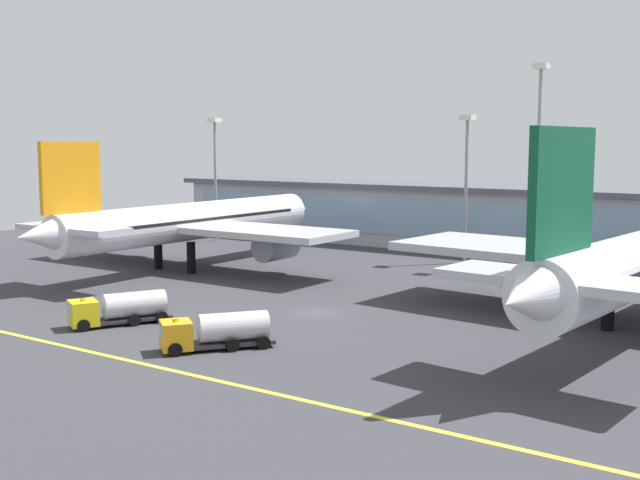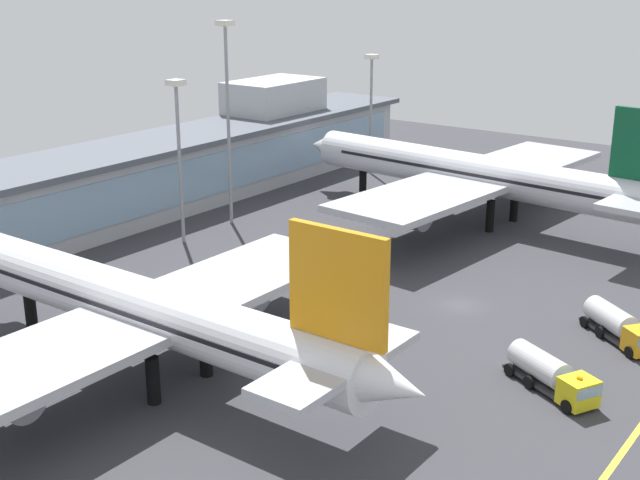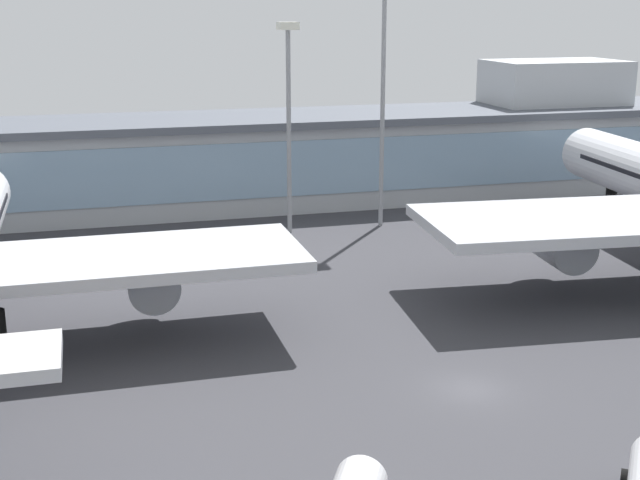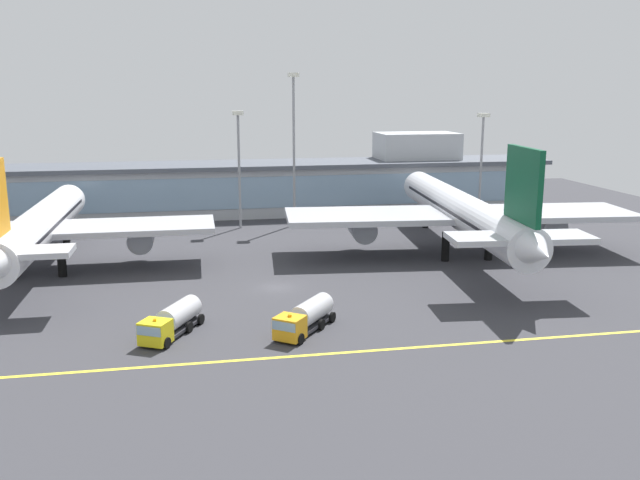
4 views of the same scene
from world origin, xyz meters
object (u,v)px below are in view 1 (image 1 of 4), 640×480
(apron_light_mast_west, at_px, (466,164))
(apron_light_mast_east, at_px, (215,159))
(fuel_tanker_truck, at_px, (213,331))
(apron_light_mast_far_east, at_px, (539,138))
(baggage_tug_near, at_px, (117,309))
(airliner_near_left, at_px, (190,223))

(apron_light_mast_west, distance_m, apron_light_mast_east, 44.85)
(fuel_tanker_truck, xyz_separation_m, apron_light_mast_east, (-47.22, 52.83, 12.21))
(apron_light_mast_east, distance_m, apron_light_mast_far_east, 54.61)
(fuel_tanker_truck, height_order, baggage_tug_near, same)
(apron_light_mast_far_east, bearing_deg, baggage_tug_near, -110.99)
(apron_light_mast_far_east, bearing_deg, apron_light_mast_east, -178.55)
(fuel_tanker_truck, bearing_deg, airliner_near_left, -96.52)
(airliner_near_left, xyz_separation_m, apron_light_mast_far_east, (37.57, 25.11, 11.00))
(apron_light_mast_east, relative_size, apron_light_mast_far_east, 0.77)
(fuel_tanker_truck, relative_size, baggage_tug_near, 0.95)
(airliner_near_left, height_order, apron_light_mast_east, apron_light_mast_east)
(airliner_near_left, xyz_separation_m, baggage_tug_near, (17.31, -27.70, -4.52))
(baggage_tug_near, distance_m, apron_light_mast_west, 54.59)
(apron_light_mast_east, bearing_deg, airliner_near_left, -54.51)
(airliner_near_left, xyz_separation_m, apron_light_mast_east, (-16.92, 23.73, 7.68))
(airliner_near_left, xyz_separation_m, apron_light_mast_west, (27.93, 24.49, 7.49))
(airliner_near_left, bearing_deg, apron_light_mast_far_east, -55.89)
(fuel_tanker_truck, distance_m, apron_light_mast_east, 71.90)
(apron_light_mast_east, bearing_deg, apron_light_mast_far_east, 1.45)
(apron_light_mast_east, bearing_deg, fuel_tanker_truck, -48.21)
(fuel_tanker_truck, xyz_separation_m, baggage_tug_near, (-12.99, 1.40, 0.00))
(fuel_tanker_truck, bearing_deg, baggage_tug_near, -58.83)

